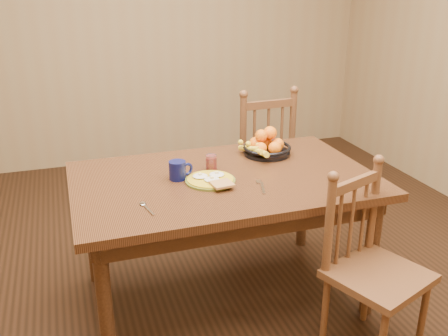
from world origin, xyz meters
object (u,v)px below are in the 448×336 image
object	(u,v)px
coffee_mug	(178,170)
fruit_bowl	(266,146)
dining_table	(224,191)
breakfast_plate	(211,180)
chair_far	(258,158)
chair_near	(372,269)

from	to	relation	value
coffee_mug	fruit_bowl	distance (m)	0.63
dining_table	fruit_bowl	world-z (taller)	fruit_bowl
dining_table	breakfast_plate	distance (m)	0.14
dining_table	chair_far	size ratio (longest dim) A/B	1.57
dining_table	fruit_bowl	xyz separation A→B (m)	(0.35, 0.26, 0.14)
breakfast_plate	fruit_bowl	distance (m)	0.54
dining_table	coffee_mug	distance (m)	0.28
chair_far	coffee_mug	xyz separation A→B (m)	(-0.79, -0.82, 0.30)
fruit_bowl	coffee_mug	bearing A→B (deg)	-160.11
dining_table	coffee_mug	xyz separation A→B (m)	(-0.24, 0.05, 0.14)
chair_near	breakfast_plate	xyz separation A→B (m)	(-0.62, 0.58, 0.31)
dining_table	chair_near	xyz separation A→B (m)	(0.54, -0.63, -0.22)
dining_table	fruit_bowl	bearing A→B (deg)	36.44
dining_table	chair_far	distance (m)	1.04
chair_far	chair_near	xyz separation A→B (m)	(-0.02, -1.49, -0.05)
chair_near	fruit_bowl	xyz separation A→B (m)	(-0.19, 0.89, 0.35)
chair_near	fruit_bowl	bearing A→B (deg)	80.89
chair_far	breakfast_plate	distance (m)	1.14
coffee_mug	fruit_bowl	world-z (taller)	fruit_bowl
breakfast_plate	coffee_mug	bearing A→B (deg)	148.34
dining_table	fruit_bowl	distance (m)	0.46
dining_table	chair_far	xyz separation A→B (m)	(0.55, 0.86, -0.17)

